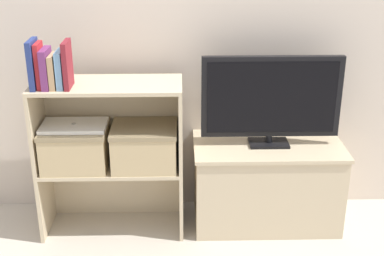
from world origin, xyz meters
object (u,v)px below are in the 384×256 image
object	(u,v)px
book_plum	(46,68)
storage_basket_right	(145,144)
book_skyblue	(61,69)
tv	(271,99)
book_crimson	(40,65)
tv_stand	(266,183)
book_navy	(33,64)
book_maroon	(67,65)
storage_basket_left	(76,145)
book_tan	(54,71)
laptop	(74,126)

from	to	relation	value
book_plum	storage_basket_right	size ratio (longest dim) A/B	0.57
book_skyblue	tv	bearing A→B (deg)	5.68
book_crimson	book_plum	bearing A→B (deg)	0.00
book_plum	tv_stand	bearing A→B (deg)	5.41
book_navy	book_skyblue	size ratio (longest dim) A/B	1.29
book_maroon	storage_basket_left	xyz separation A→B (m)	(-0.01, 0.05, -0.47)
book_crimson	storage_basket_left	size ratio (longest dim) A/B	0.66
book_plum	storage_basket_left	xyz separation A→B (m)	(0.10, 0.05, -0.45)
book_navy	storage_basket_right	size ratio (longest dim) A/B	0.70
storage_basket_left	book_crimson	bearing A→B (deg)	-159.52
tv	book_maroon	distance (m)	1.10
tv	book_tan	bearing A→B (deg)	-174.50
book_navy	storage_basket_right	bearing A→B (deg)	5.30
book_skyblue	book_maroon	world-z (taller)	book_maroon
book_plum	book_maroon	size ratio (longest dim) A/B	0.84
book_crimson	laptop	distance (m)	0.38
book_tan	tv	bearing A→B (deg)	5.50
book_skyblue	laptop	bearing A→B (deg)	59.16
book_crimson	storage_basket_left	xyz separation A→B (m)	(0.13, 0.05, -0.46)
book_crimson	book_skyblue	distance (m)	0.11
tv	book_crimson	bearing A→B (deg)	-174.81
book_plum	book_tan	xyz separation A→B (m)	(0.04, 0.00, -0.02)
storage_basket_left	book_plum	bearing A→B (deg)	-153.94
book_tan	storage_basket_right	size ratio (longest dim) A/B	0.49
tv_stand	book_skyblue	distance (m)	1.32
book_plum	laptop	distance (m)	0.35
book_tan	storage_basket_left	bearing A→B (deg)	36.72
book_tan	laptop	world-z (taller)	book_tan
tv_stand	laptop	distance (m)	1.14
book_skyblue	tv_stand	bearing A→B (deg)	5.76
book_plum	book_tan	bearing A→B (deg)	0.00
tv	storage_basket_right	size ratio (longest dim) A/B	2.16
tv_stand	book_plum	size ratio (longest dim) A/B	4.17
tv	book_crimson	world-z (taller)	book_crimson
book_plum	book_skyblue	world-z (taller)	book_plum
book_tan	tv_stand	bearing A→B (deg)	5.57
book_plum	storage_basket_left	world-z (taller)	book_plum
book_crimson	tv	bearing A→B (deg)	5.19
storage_basket_right	laptop	xyz separation A→B (m)	(-0.38, 0.00, 0.11)
book_plum	laptop	xyz separation A→B (m)	(0.10, 0.05, -0.33)
tv_stand	storage_basket_left	bearing A→B (deg)	-176.75
book_navy	book_skyblue	world-z (taller)	book_navy
book_skyblue	storage_basket_right	xyz separation A→B (m)	(0.41, 0.05, -0.44)
book_navy	storage_basket_right	world-z (taller)	book_navy
book_crimson	book_skyblue	size ratio (longest dim) A/B	1.21
tv_stand	book_navy	xyz separation A→B (m)	(-1.24, -0.11, 0.75)
book_navy	book_crimson	distance (m)	0.03
book_crimson	storage_basket_right	world-z (taller)	book_crimson
book_skyblue	book_maroon	bearing A→B (deg)	-0.00
tv_stand	book_crimson	distance (m)	1.42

